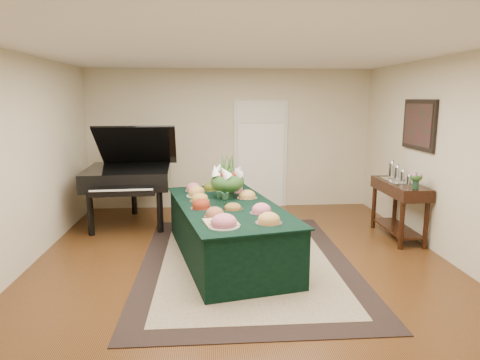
{
  "coord_description": "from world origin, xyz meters",
  "views": [
    {
      "loc": [
        -0.41,
        -5.37,
        2.13
      ],
      "look_at": [
        0.0,
        0.3,
        1.05
      ],
      "focal_mm": 32.0,
      "sensor_mm": 36.0,
      "label": 1
    }
  ],
  "objects": [
    {
      "name": "ground",
      "position": [
        0.0,
        0.0,
        0.0
      ],
      "size": [
        6.0,
        6.0,
        0.0
      ],
      "primitive_type": "plane",
      "color": "black",
      "rests_on": "ground"
    },
    {
      "name": "area_rug",
      "position": [
        0.06,
        -0.02,
        0.01
      ],
      "size": [
        2.74,
        3.84,
        0.01
      ],
      "color": "black",
      "rests_on": "ground"
    },
    {
      "name": "kitchen_doorway",
      "position": [
        0.6,
        2.97,
        1.02
      ],
      "size": [
        1.05,
        0.07,
        2.1
      ],
      "color": "silver",
      "rests_on": "ground"
    },
    {
      "name": "buffet_table",
      "position": [
        -0.17,
        0.17,
        0.38
      ],
      "size": [
        1.79,
        2.86,
        0.74
      ],
      "color": "black",
      "rests_on": "ground"
    },
    {
      "name": "food_platters",
      "position": [
        -0.22,
        0.22,
        0.79
      ],
      "size": [
        1.19,
        2.37,
        0.13
      ],
      "color": "silver",
      "rests_on": "buffet_table"
    },
    {
      "name": "cutting_board",
      "position": [
        -0.29,
        -0.68,
        0.78
      ],
      "size": [
        0.43,
        0.43,
        0.1
      ],
      "color": "tan",
      "rests_on": "buffet_table"
    },
    {
      "name": "green_goblets",
      "position": [
        -0.24,
        0.14,
        0.83
      ],
      "size": [
        0.17,
        0.16,
        0.18
      ],
      "color": "#14321F",
      "rests_on": "buffet_table"
    },
    {
      "name": "floral_centerpiece",
      "position": [
        -0.16,
        0.57,
        1.04
      ],
      "size": [
        0.5,
        0.5,
        0.5
      ],
      "color": "#14321F",
      "rests_on": "buffet_table"
    },
    {
      "name": "grand_piano",
      "position": [
        -1.78,
        1.9,
        0.85
      ],
      "size": [
        1.56,
        1.75,
        1.71
      ],
      "color": "black",
      "rests_on": "ground"
    },
    {
      "name": "wicker_basket",
      "position": [
        -0.79,
        1.33,
        0.13
      ],
      "size": [
        0.42,
        0.42,
        0.26
      ],
      "primitive_type": "cylinder",
      "color": "#996B3E",
      "rests_on": "ground"
    },
    {
      "name": "mahogany_sideboard",
      "position": [
        2.5,
        0.84,
        0.68
      ],
      "size": [
        0.45,
        1.23,
        0.88
      ],
      "color": "black",
      "rests_on": "ground"
    },
    {
      "name": "tea_service",
      "position": [
        2.5,
        0.91,
        0.99
      ],
      "size": [
        0.34,
        0.74,
        0.3
      ],
      "color": "silver",
      "rests_on": "mahogany_sideboard"
    },
    {
      "name": "pink_bouquet",
      "position": [
        2.5,
        0.36,
        1.04
      ],
      "size": [
        0.19,
        0.19,
        0.24
      ],
      "color": "#14321F",
      "rests_on": "mahogany_sideboard"
    },
    {
      "name": "wall_painting",
      "position": [
        2.72,
        0.84,
        1.75
      ],
      "size": [
        0.05,
        0.95,
        0.75
      ],
      "color": "black",
      "rests_on": "ground"
    }
  ]
}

